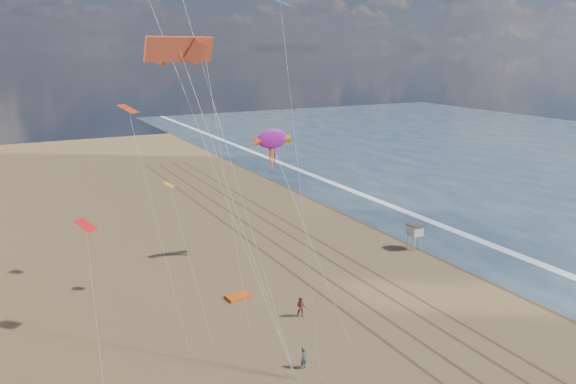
{
  "coord_description": "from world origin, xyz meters",
  "views": [
    {
      "loc": [
        -25.97,
        -17.54,
        22.06
      ],
      "look_at": [
        -3.4,
        26.0,
        9.5
      ],
      "focal_mm": 35.0,
      "sensor_mm": 36.0,
      "label": 1
    }
  ],
  "objects_px": {
    "show_kite": "(272,139)",
    "kite_flyer_b": "(301,307)",
    "grounded_kite": "(238,297)",
    "lifeguard_stand": "(415,230)",
    "kite_flyer_a": "(304,358)"
  },
  "relations": [
    {
      "from": "lifeguard_stand",
      "to": "kite_flyer_a",
      "type": "bearing_deg",
      "value": -145.75
    },
    {
      "from": "kite_flyer_b",
      "to": "grounded_kite",
      "type": "bearing_deg",
      "value": 154.77
    },
    {
      "from": "lifeguard_stand",
      "to": "kite_flyer_a",
      "type": "xyz_separation_m",
      "value": [
        -22.95,
        -15.63,
        -1.45
      ]
    },
    {
      "from": "show_kite",
      "to": "kite_flyer_b",
      "type": "distance_m",
      "value": 18.4
    },
    {
      "from": "show_kite",
      "to": "kite_flyer_b",
      "type": "xyz_separation_m",
      "value": [
        -3.82,
        -13.28,
        -12.16
      ]
    },
    {
      "from": "show_kite",
      "to": "kite_flyer_b",
      "type": "bearing_deg",
      "value": -106.07
    },
    {
      "from": "lifeguard_stand",
      "to": "kite_flyer_b",
      "type": "relative_size",
      "value": 1.62
    },
    {
      "from": "grounded_kite",
      "to": "show_kite",
      "type": "bearing_deg",
      "value": 40.93
    },
    {
      "from": "kite_flyer_a",
      "to": "grounded_kite",
      "type": "bearing_deg",
      "value": 62.03
    },
    {
      "from": "show_kite",
      "to": "kite_flyer_a",
      "type": "xyz_separation_m",
      "value": [
        -7.42,
        -20.25,
        -12.25
      ]
    },
    {
      "from": "lifeguard_stand",
      "to": "show_kite",
      "type": "bearing_deg",
      "value": 163.42
    },
    {
      "from": "show_kite",
      "to": "kite_flyer_a",
      "type": "relative_size",
      "value": 14.23
    },
    {
      "from": "lifeguard_stand",
      "to": "show_kite",
      "type": "distance_m",
      "value": 19.47
    },
    {
      "from": "grounded_kite",
      "to": "kite_flyer_a",
      "type": "bearing_deg",
      "value": -96.59
    },
    {
      "from": "grounded_kite",
      "to": "kite_flyer_b",
      "type": "distance_m",
      "value": 6.82
    }
  ]
}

